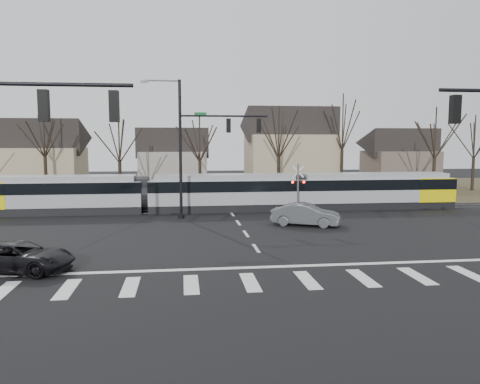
{
  "coord_description": "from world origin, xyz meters",
  "views": [
    {
      "loc": [
        -3.91,
        -22.38,
        5.72
      ],
      "look_at": [
        0.0,
        9.0,
        2.3
      ],
      "focal_mm": 35.0,
      "sensor_mm": 36.0,
      "label": 1
    }
  ],
  "objects": [
    {
      "name": "house_c",
      "position": [
        9.0,
        33.0,
        5.23
      ],
      "size": [
        10.8,
        8.64,
        10.1
      ],
      "color": "gray",
      "rests_on": "ground"
    },
    {
      "name": "crosswalk",
      "position": [
        0.0,
        -4.0,
        0.01
      ],
      "size": [
        27.0,
        2.6,
        0.01
      ],
      "color": "silver",
      "rests_on": "ground"
    },
    {
      "name": "house_b",
      "position": [
        -5.0,
        36.0,
        3.97
      ],
      "size": [
        8.64,
        7.56,
        7.65
      ],
      "color": "gray",
      "rests_on": "ground"
    },
    {
      "name": "stop_line",
      "position": [
        0.0,
        -1.8,
        0.01
      ],
      "size": [
        28.0,
        0.35,
        0.01
      ],
      "primitive_type": "cube",
      "color": "silver",
      "rests_on": "ground"
    },
    {
      "name": "sedan",
      "position": [
        4.43,
        8.35,
        0.76
      ],
      "size": [
        5.04,
        5.81,
        1.52
      ],
      "primitive_type": "imported",
      "rotation": [
        0.0,
        0.0,
        1.15
      ],
      "color": "#4A4E51",
      "rests_on": "ground"
    },
    {
      "name": "tram",
      "position": [
        -0.59,
        16.0,
        1.64
      ],
      "size": [
        39.79,
        2.95,
        3.02
      ],
      "color": "gray",
      "rests_on": "ground"
    },
    {
      "name": "suv",
      "position": [
        -11.08,
        -1.21,
        0.66
      ],
      "size": [
        4.39,
        5.78,
        1.33
      ],
      "primitive_type": "imported",
      "rotation": [
        0.0,
        0.0,
        1.33
      ],
      "color": "black",
      "rests_on": "ground"
    },
    {
      "name": "signal_pole_far",
      "position": [
        -2.41,
        12.5,
        5.7
      ],
      "size": [
        9.28,
        0.44,
        10.2
      ],
      "color": "black",
      "rests_on": "ground"
    },
    {
      "name": "house_d",
      "position": [
        24.0,
        35.0,
        3.97
      ],
      "size": [
        8.64,
        7.56,
        7.65
      ],
      "color": "brown",
      "rests_on": "ground"
    },
    {
      "name": "house_a",
      "position": [
        -20.0,
        34.0,
        4.46
      ],
      "size": [
        9.72,
        8.64,
        8.6
      ],
      "color": "gray",
      "rests_on": "ground"
    },
    {
      "name": "tree_row",
      "position": [
        2.0,
        26.0,
        5.0
      ],
      "size": [
        59.2,
        7.2,
        10.0
      ],
      "color": "black",
      "rests_on": "ground"
    },
    {
      "name": "ground",
      "position": [
        0.0,
        0.0,
        0.0
      ],
      "size": [
        140.0,
        140.0,
        0.0
      ],
      "primitive_type": "plane",
      "color": "black"
    },
    {
      "name": "rail_pair",
      "position": [
        0.0,
        15.8,
        0.03
      ],
      "size": [
        90.0,
        1.52,
        0.06
      ],
      "color": "#59595E",
      "rests_on": "ground"
    },
    {
      "name": "rail_crossing_signal",
      "position": [
        5.0,
        12.79,
        1.89
      ],
      "size": [
        1.08,
        0.36,
        4.0
      ],
      "color": "#59595B",
      "rests_on": "ground"
    },
    {
      "name": "grass_verge",
      "position": [
        0.0,
        32.0,
        0.01
      ],
      "size": [
        140.0,
        28.0,
        0.01
      ],
      "primitive_type": "cube",
      "color": "#38331E",
      "rests_on": "ground"
    },
    {
      "name": "lane_dashes",
      "position": [
        0.0,
        16.0,
        0.01
      ],
      "size": [
        0.18,
        30.0,
        0.01
      ],
      "color": "silver",
      "rests_on": "ground"
    }
  ]
}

